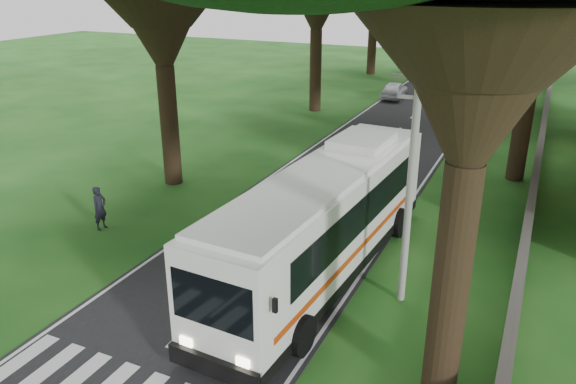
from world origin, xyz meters
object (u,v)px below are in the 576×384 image
Objects in this scene: pole_near at (411,182)px; distant_car_b at (425,69)px; coach_bus at (325,219)px; pedestrian at (100,208)px; pole_far at (515,42)px; distant_car_a at (394,90)px; pole_mid at (488,78)px.

pole_near is 1.93× the size of distant_car_b.
coach_bus is 10.02m from pedestrian.
pole_far reaches higher than pedestrian.
coach_bus is (-3.00, 0.58, -2.04)m from pole_near.
pole_far is 12.91m from distant_car_a.
distant_car_b is (-5.50, 42.42, -1.42)m from coach_bus.
pole_mid is 1.00× the size of pole_far.
coach_bus is (-3.00, -19.42, -2.04)m from pole_mid.
distant_car_b is at bearing 100.86° from coach_bus.
pole_near is 0.59× the size of coach_bus.
distant_car_a is (-8.50, -9.08, -3.44)m from pole_far.
pedestrian is at bearing -122.98° from pole_mid.
distant_car_a is at bearing 105.37° from pole_near.
pole_mid is at bearing 84.69° from coach_bus.
pole_mid is 4.22× the size of pedestrian.
coach_bus is 7.17× the size of pedestrian.
pole_far is at bearing -8.17° from distant_car_b.
pole_near is 3.67m from coach_bus.
pole_mid is 19.76m from coach_bus.
pole_mid is 23.98m from pedestrian.
pole_near is 1.00× the size of pole_far.
pedestrian is (-12.94, 0.06, -3.23)m from pole_near.
pole_far is 39.59m from coach_bus.
pole_near is 40.00m from pole_far.
pole_far is 9.66m from distant_car_b.
pedestrian is (-4.44, -42.93, 0.24)m from distant_car_b.
pole_mid is 20.00m from pole_far.
coach_bus is 3.28× the size of distant_car_b.
pole_near reaches higher than distant_car_a.
pole_near and pole_mid have the same top height.
pole_mid reaches higher than distant_car_a.
coach_bus is 42.79m from distant_car_b.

